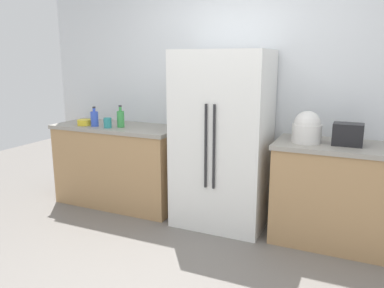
# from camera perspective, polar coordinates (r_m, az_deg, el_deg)

# --- Properties ---
(kitchen_back_panel) EXTENTS (4.91, 0.10, 2.60)m
(kitchen_back_panel) POSITION_cam_1_polar(r_m,az_deg,el_deg) (3.98, 8.86, 7.63)
(kitchen_back_panel) COLOR silver
(kitchen_back_panel) RESTS_ON ground_plane
(counter_left) EXTENTS (1.44, 0.62, 0.92)m
(counter_left) POSITION_cam_1_polar(r_m,az_deg,el_deg) (4.42, -10.84, -3.07)
(counter_left) COLOR tan
(counter_left) RESTS_ON ground_plane
(counter_right) EXTENTS (1.35, 0.62, 0.92)m
(counter_right) POSITION_cam_1_polar(r_m,az_deg,el_deg) (3.66, 22.71, -7.19)
(counter_right) COLOR tan
(counter_right) RESTS_ON ground_plane
(refrigerator) EXTENTS (0.89, 0.65, 1.72)m
(refrigerator) POSITION_cam_1_polar(r_m,az_deg,el_deg) (3.74, 4.54, 0.59)
(refrigerator) COLOR white
(refrigerator) RESTS_ON ground_plane
(toaster) EXTENTS (0.25, 0.17, 0.19)m
(toaster) POSITION_cam_1_polar(r_m,az_deg,el_deg) (3.50, 22.34, 1.34)
(toaster) COLOR black
(toaster) RESTS_ON counter_right
(rice_cooker) EXTENTS (0.26, 0.26, 0.28)m
(rice_cooker) POSITION_cam_1_polar(r_m,az_deg,el_deg) (3.50, 16.86, 2.27)
(rice_cooker) COLOR silver
(rice_cooker) RESTS_ON counter_right
(bottle_a) EXTENTS (0.08, 0.08, 0.22)m
(bottle_a) POSITION_cam_1_polar(r_m,az_deg,el_deg) (4.31, -14.41, 3.72)
(bottle_a) COLOR blue
(bottle_a) RESTS_ON counter_left
(bottle_b) EXTENTS (0.08, 0.08, 0.24)m
(bottle_b) POSITION_cam_1_polar(r_m,az_deg,el_deg) (4.19, -10.65, 3.77)
(bottle_b) COLOR green
(bottle_b) RESTS_ON counter_left
(cup_a) EXTENTS (0.08, 0.08, 0.11)m
(cup_a) POSITION_cam_1_polar(r_m,az_deg,el_deg) (4.18, -12.54, 3.11)
(cup_a) COLOR teal
(cup_a) RESTS_ON counter_left
(bowl_a) EXTENTS (0.16, 0.16, 0.06)m
(bowl_a) POSITION_cam_1_polar(r_m,az_deg,el_deg) (4.42, -15.81, 3.14)
(bowl_a) COLOR yellow
(bowl_a) RESTS_ON counter_left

